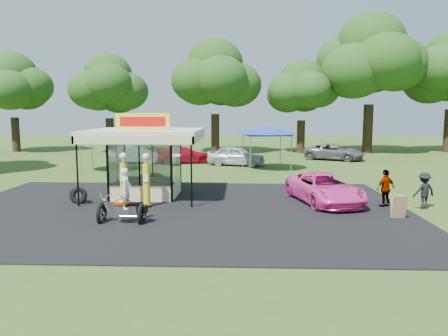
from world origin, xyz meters
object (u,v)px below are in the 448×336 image
(bg_car_a, at_px, (136,154))
(tent_west, at_px, (102,137))
(motorcycle, at_px, (125,201))
(bg_car_c, at_px, (236,156))
(spectator_east_b, at_px, (386,189))
(bg_car_d, at_px, (334,152))
(gas_pump_left, at_px, (124,181))
(gas_pump_right, at_px, (147,182))
(pink_sedan, at_px, (324,188))
(spectator_east_a, at_px, (424,191))
(tent_east, at_px, (266,131))
(gas_station_kiosk, at_px, (146,161))
(a_frame_sign, at_px, (398,207))
(kiosk_car, at_px, (155,180))
(bg_car_b, at_px, (184,155))

(bg_car_a, distance_m, tent_west, 4.78)
(motorcycle, distance_m, bg_car_c, 18.69)
(spectator_east_b, height_order, bg_car_d, spectator_east_b)
(gas_pump_left, relative_size, gas_pump_right, 1.01)
(bg_car_a, height_order, bg_car_d, bg_car_a)
(pink_sedan, height_order, spectator_east_a, spectator_east_a)
(pink_sedan, bearing_deg, bg_car_c, 93.08)
(tent_west, xyz_separation_m, tent_east, (11.89, 1.01, 0.45))
(bg_car_c, bearing_deg, spectator_east_a, -135.21)
(spectator_east_b, xyz_separation_m, tent_west, (-16.47, 11.77, 1.57))
(motorcycle, distance_m, tent_east, 17.35)
(spectator_east_a, height_order, tent_west, tent_west)
(motorcycle, height_order, pink_sedan, motorcycle)
(tent_east, bearing_deg, gas_station_kiosk, -121.71)
(gas_pump_left, distance_m, bg_car_c, 16.17)
(a_frame_sign, distance_m, spectator_east_a, 2.64)
(spectator_east_b, distance_m, bg_car_a, 22.01)
(spectator_east_b, distance_m, bg_car_c, 16.47)
(gas_pump_left, relative_size, bg_car_c, 0.54)
(kiosk_car, distance_m, tent_west, 9.36)
(motorcycle, bearing_deg, kiosk_car, 94.08)
(a_frame_sign, relative_size, tent_east, 0.21)
(gas_pump_right, height_order, spectator_east_b, gas_pump_right)
(gas_pump_left, bearing_deg, spectator_east_a, 1.06)
(gas_station_kiosk, distance_m, tent_east, 12.61)
(tent_west, bearing_deg, bg_car_c, 18.44)
(kiosk_car, distance_m, bg_car_a, 12.36)
(spectator_east_a, height_order, bg_car_d, spectator_east_a)
(gas_pump_right, distance_m, spectator_east_b, 10.66)
(a_frame_sign, relative_size, bg_car_c, 0.21)
(gas_pump_right, xyz_separation_m, pink_sedan, (8.09, 1.21, -0.47))
(a_frame_sign, distance_m, tent_east, 15.72)
(gas_station_kiosk, height_order, bg_car_b, gas_station_kiosk)
(a_frame_sign, bearing_deg, kiosk_car, 151.19)
(bg_car_d, bearing_deg, spectator_east_b, -157.26)
(gas_station_kiosk, distance_m, gas_pump_right, 2.65)
(gas_pump_left, xyz_separation_m, a_frame_sign, (11.50, -1.69, -0.69))
(a_frame_sign, bearing_deg, spectator_east_a, 48.74)
(bg_car_d, bearing_deg, bg_car_a, 128.96)
(gas_pump_right, bearing_deg, tent_east, 65.35)
(gas_pump_left, xyz_separation_m, motorcycle, (0.78, -2.82, -0.32))
(spectator_east_a, distance_m, bg_car_a, 23.27)
(gas_station_kiosk, distance_m, a_frame_sign, 11.87)
(gas_station_kiosk, relative_size, kiosk_car, 1.92)
(gas_pump_left, height_order, kiosk_car, gas_pump_left)
(gas_pump_right, bearing_deg, bg_car_a, 105.07)
(gas_pump_left, bearing_deg, bg_car_b, 88.27)
(motorcycle, relative_size, kiosk_car, 0.79)
(kiosk_car, xyz_separation_m, spectator_east_a, (12.80, -4.48, 0.32))
(gas_pump_right, bearing_deg, bg_car_b, 91.72)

